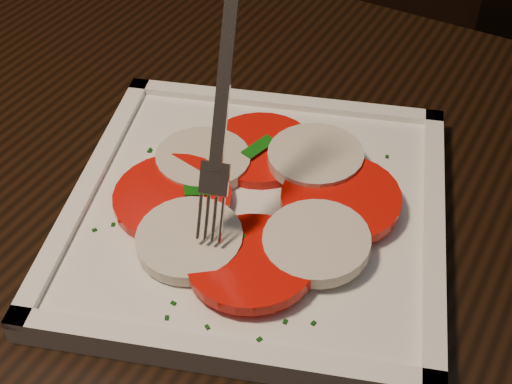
% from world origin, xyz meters
% --- Properties ---
extents(table, '(1.21, 0.82, 0.75)m').
position_xyz_m(table, '(-0.21, 0.12, 0.65)').
color(table, black).
rests_on(table, ground).
extents(chair, '(0.52, 0.52, 0.93)m').
position_xyz_m(chair, '(-0.29, 0.79, 0.53)').
color(chair, black).
rests_on(chair, ground).
extents(plate, '(0.35, 0.35, 0.01)m').
position_xyz_m(plate, '(-0.12, 0.16, 0.76)').
color(plate, white).
rests_on(plate, table).
extents(caprese_salad, '(0.21, 0.23, 0.02)m').
position_xyz_m(caprese_salad, '(-0.12, 0.16, 0.77)').
color(caprese_salad, red).
rests_on(caprese_salad, plate).
extents(fork, '(0.06, 0.09, 0.16)m').
position_xyz_m(fork, '(-0.13, 0.15, 0.86)').
color(fork, white).
rests_on(fork, caprese_salad).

